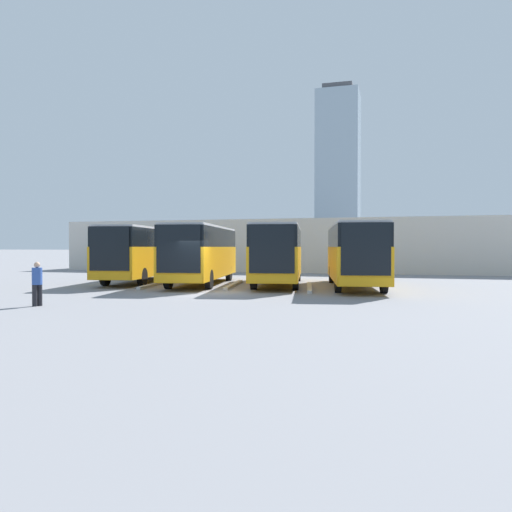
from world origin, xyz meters
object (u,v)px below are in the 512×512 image
bus_1 (278,252)px  bus_2 (202,252)px  bus_0 (355,253)px  pedestrian (37,282)px  bus_3 (143,252)px

bus_1 → bus_2: 4.49m
bus_0 → bus_1: size_ratio=1.00×
bus_1 → pedestrian: 14.04m
bus_2 → bus_3: size_ratio=1.00×
bus_2 → pedestrian: bus_2 is taller
bus_0 → bus_1: (4.40, -0.60, 0.00)m
bus_0 → bus_1: bearing=-17.8°
pedestrian → bus_2: bearing=-171.5°
bus_1 → pedestrian: bearing=53.5°
bus_3 → pedestrian: bearing=91.4°
pedestrian → bus_1: bearing=171.0°
bus_2 → pedestrian: 11.83m
pedestrian → bus_0: bearing=155.8°
bus_0 → bus_1: same height
bus_1 → bus_3: size_ratio=1.00×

